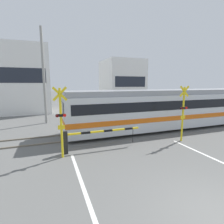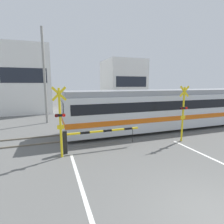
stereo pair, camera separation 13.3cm
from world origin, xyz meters
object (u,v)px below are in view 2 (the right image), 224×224
(crossing_barrier_near, at_px, (86,136))
(crossing_barrier_far, at_px, (125,114))
(commuter_train, at_px, (173,108))
(crossing_signal_left, at_px, (60,119))
(crossing_signal_right, at_px, (183,111))
(pedestrian, at_px, (80,111))

(crossing_barrier_near, height_order, crossing_barrier_far, same)
(crossing_barrier_far, bearing_deg, commuter_train, -43.23)
(crossing_signal_left, relative_size, crossing_signal_right, 1.00)
(commuter_train, bearing_deg, crossing_barrier_near, -161.20)
(commuter_train, xyz_separation_m, crossing_barrier_near, (-7.55, -2.57, -0.85))
(crossing_signal_left, bearing_deg, crossing_barrier_far, 44.36)
(crossing_signal_right, bearing_deg, crossing_barrier_near, 176.02)
(crossing_barrier_near, xyz_separation_m, crossing_barrier_far, (4.59, 5.36, 0.00))
(crossing_barrier_near, xyz_separation_m, crossing_signal_left, (-1.31, -0.41, 1.10))
(commuter_train, distance_m, crossing_signal_left, 9.35)
(crossing_signal_right, distance_m, pedestrian, 9.23)
(commuter_train, relative_size, crossing_barrier_near, 4.04)
(commuter_train, relative_size, crossing_barrier_far, 4.04)
(crossing_signal_left, bearing_deg, commuter_train, 18.60)
(crossing_barrier_far, relative_size, crossing_signal_right, 1.24)
(crossing_signal_right, bearing_deg, commuter_train, 60.97)
(crossing_barrier_near, bearing_deg, commuter_train, 18.80)
(crossing_barrier_near, bearing_deg, crossing_signal_left, -162.59)
(commuter_train, distance_m, crossing_barrier_near, 8.03)
(crossing_barrier_near, distance_m, pedestrian, 7.32)
(crossing_barrier_far, xyz_separation_m, crossing_signal_left, (-5.90, -5.77, 1.10))
(crossing_signal_left, height_order, pedestrian, crossing_signal_left)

